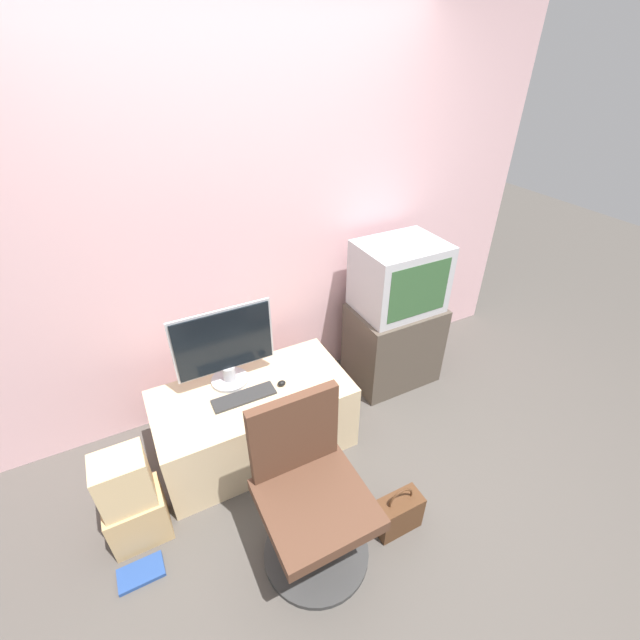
{
  "coord_description": "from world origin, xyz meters",
  "views": [
    {
      "loc": [
        -0.75,
        -1.12,
        2.28
      ],
      "look_at": [
        0.31,
        0.93,
        0.74
      ],
      "focal_mm": 24.0,
      "sensor_mm": 36.0,
      "label": 1
    }
  ],
  "objects_px": {
    "keyboard": "(244,397)",
    "crt_tv": "(399,277)",
    "cardboard_box_lower": "(138,516)",
    "handbag": "(398,513)",
    "mouse": "(282,383)",
    "office_chair": "(310,498)",
    "main_monitor": "(225,347)",
    "book": "(141,573)"
  },
  "relations": [
    {
      "from": "main_monitor",
      "to": "cardboard_box_lower",
      "type": "distance_m",
      "value": 1.01
    },
    {
      "from": "crt_tv",
      "to": "cardboard_box_lower",
      "type": "xyz_separation_m",
      "value": [
        -1.96,
        -0.48,
        -0.73
      ]
    },
    {
      "from": "cardboard_box_lower",
      "to": "mouse",
      "type": "bearing_deg",
      "value": 14.19
    },
    {
      "from": "keyboard",
      "to": "mouse",
      "type": "relative_size",
      "value": 7.34
    },
    {
      "from": "handbag",
      "to": "book",
      "type": "height_order",
      "value": "handbag"
    },
    {
      "from": "book",
      "to": "office_chair",
      "type": "bearing_deg",
      "value": -16.7
    },
    {
      "from": "keyboard",
      "to": "crt_tv",
      "type": "distance_m",
      "value": 1.33
    },
    {
      "from": "book",
      "to": "cardboard_box_lower",
      "type": "bearing_deg",
      "value": 78.55
    },
    {
      "from": "handbag",
      "to": "crt_tv",
      "type": "bearing_deg",
      "value": 57.11
    },
    {
      "from": "cardboard_box_lower",
      "to": "book",
      "type": "relative_size",
      "value": 1.34
    },
    {
      "from": "crt_tv",
      "to": "keyboard",
      "type": "bearing_deg",
      "value": -169.28
    },
    {
      "from": "main_monitor",
      "to": "keyboard",
      "type": "xyz_separation_m",
      "value": [
        0.03,
        -0.18,
        -0.26
      ]
    },
    {
      "from": "mouse",
      "to": "crt_tv",
      "type": "height_order",
      "value": "crt_tv"
    },
    {
      "from": "handbag",
      "to": "keyboard",
      "type": "bearing_deg",
      "value": 122.65
    },
    {
      "from": "handbag",
      "to": "mouse",
      "type": "bearing_deg",
      "value": 109.73
    },
    {
      "from": "keyboard",
      "to": "book",
      "type": "relative_size",
      "value": 1.69
    },
    {
      "from": "keyboard",
      "to": "office_chair",
      "type": "relative_size",
      "value": 0.4
    },
    {
      "from": "keyboard",
      "to": "handbag",
      "type": "distance_m",
      "value": 1.08
    },
    {
      "from": "main_monitor",
      "to": "office_chair",
      "type": "relative_size",
      "value": 0.64
    },
    {
      "from": "main_monitor",
      "to": "handbag",
      "type": "relative_size",
      "value": 1.85
    },
    {
      "from": "main_monitor",
      "to": "mouse",
      "type": "xyz_separation_m",
      "value": [
        0.27,
        -0.19,
        -0.25
      ]
    },
    {
      "from": "crt_tv",
      "to": "handbag",
      "type": "xyz_separation_m",
      "value": [
        -0.7,
        -1.09,
        -0.76
      ]
    },
    {
      "from": "keyboard",
      "to": "book",
      "type": "height_order",
      "value": "keyboard"
    },
    {
      "from": "crt_tv",
      "to": "book",
      "type": "relative_size",
      "value": 2.61
    },
    {
      "from": "office_chair",
      "to": "cardboard_box_lower",
      "type": "distance_m",
      "value": 0.96
    },
    {
      "from": "main_monitor",
      "to": "office_chair",
      "type": "xyz_separation_m",
      "value": [
        0.11,
        -0.91,
        -0.35
      ]
    },
    {
      "from": "keyboard",
      "to": "handbag",
      "type": "relative_size",
      "value": 1.16
    },
    {
      "from": "keyboard",
      "to": "mouse",
      "type": "height_order",
      "value": "mouse"
    },
    {
      "from": "cardboard_box_lower",
      "to": "handbag",
      "type": "height_order",
      "value": "handbag"
    },
    {
      "from": "keyboard",
      "to": "handbag",
      "type": "height_order",
      "value": "keyboard"
    },
    {
      "from": "keyboard",
      "to": "office_chair",
      "type": "bearing_deg",
      "value": -83.59
    },
    {
      "from": "main_monitor",
      "to": "crt_tv",
      "type": "bearing_deg",
      "value": 2.33
    },
    {
      "from": "keyboard",
      "to": "main_monitor",
      "type": "bearing_deg",
      "value": 98.95
    },
    {
      "from": "mouse",
      "to": "main_monitor",
      "type": "bearing_deg",
      "value": 145.39
    },
    {
      "from": "crt_tv",
      "to": "handbag",
      "type": "bearing_deg",
      "value": -122.89
    },
    {
      "from": "keyboard",
      "to": "crt_tv",
      "type": "bearing_deg",
      "value": 10.72
    },
    {
      "from": "crt_tv",
      "to": "office_chair",
      "type": "distance_m",
      "value": 1.59
    },
    {
      "from": "mouse",
      "to": "keyboard",
      "type": "bearing_deg",
      "value": 179.54
    },
    {
      "from": "handbag",
      "to": "book",
      "type": "xyz_separation_m",
      "value": [
        -1.3,
        0.38,
        -0.11
      ]
    },
    {
      "from": "keyboard",
      "to": "mouse",
      "type": "bearing_deg",
      "value": -0.46
    },
    {
      "from": "keyboard",
      "to": "cardboard_box_lower",
      "type": "relative_size",
      "value": 1.26
    },
    {
      "from": "keyboard",
      "to": "office_chair",
      "type": "xyz_separation_m",
      "value": [
        0.08,
        -0.72,
        -0.09
      ]
    }
  ]
}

